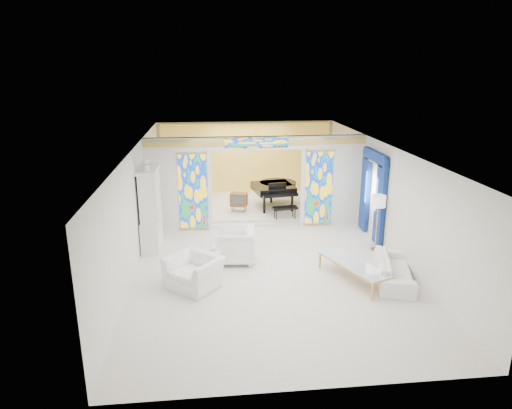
{
  "coord_description": "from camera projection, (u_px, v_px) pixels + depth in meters",
  "views": [
    {
      "loc": [
        -1.52,
        -12.15,
        5.09
      ],
      "look_at": [
        -0.21,
        0.2,
        1.32
      ],
      "focal_mm": 32.0,
      "sensor_mm": 36.0,
      "label": 1
    }
  ],
  "objects": [
    {
      "name": "sofa",
      "position": [
        394.0,
        269.0,
        11.22
      ],
      "size": [
        1.36,
        2.23,
        0.61
      ],
      "primitive_type": "imported",
      "rotation": [
        0.0,
        0.0,
        1.29
      ],
      "color": "white",
      "rests_on": "floor"
    },
    {
      "name": "alcove_platform",
      "position": [
        250.0,
        206.0,
        17.07
      ],
      "size": [
        6.8,
        3.8,
        0.18
      ],
      "primitive_type": "cube",
      "color": "white",
      "rests_on": "floor"
    },
    {
      "name": "vase",
      "position": [
        213.0,
        247.0,
        11.58
      ],
      "size": [
        0.2,
        0.2,
        0.17
      ],
      "primitive_type": "imported",
      "rotation": [
        0.0,
        0.0,
        -0.33
      ],
      "color": "silver",
      "rests_on": "side_table"
    },
    {
      "name": "ceiling",
      "position": [
        264.0,
        147.0,
        12.32
      ],
      "size": [
        7.0,
        12.0,
        0.02
      ],
      "primitive_type": "cube",
      "color": "white",
      "rests_on": "wall_back"
    },
    {
      "name": "blue_drapes",
      "position": [
        373.0,
        188.0,
        13.75
      ],
      "size": [
        0.14,
        1.85,
        2.65
      ],
      "color": "navy",
      "rests_on": "wall_right"
    },
    {
      "name": "chandelier",
      "position": [
        256.0,
        141.0,
        16.28
      ],
      "size": [
        0.48,
        0.48,
        0.3
      ],
      "primitive_type": "cylinder",
      "color": "gold",
      "rests_on": "ceiling"
    },
    {
      "name": "stained_glass_right",
      "position": [
        319.0,
        188.0,
        14.82
      ],
      "size": [
        0.9,
        0.04,
        2.4
      ],
      "primitive_type": "cube",
      "color": "gold",
      "rests_on": "partition_wall"
    },
    {
      "name": "floor",
      "position": [
        264.0,
        250.0,
        13.19
      ],
      "size": [
        12.0,
        12.0,
        0.0
      ],
      "primitive_type": "plane",
      "color": "white",
      "rests_on": "ground"
    },
    {
      "name": "wall_front",
      "position": [
        312.0,
        309.0,
        7.05
      ],
      "size": [
        7.0,
        0.02,
        3.0
      ],
      "primitive_type": "cube",
      "color": "white",
      "rests_on": "floor"
    },
    {
      "name": "coffee_table",
      "position": [
        353.0,
        264.0,
        11.19
      ],
      "size": [
        1.42,
        2.2,
        0.47
      ],
      "rotation": [
        0.0,
        0.0,
        0.4
      ],
      "color": "white",
      "rests_on": "floor"
    },
    {
      "name": "floor_lamp",
      "position": [
        378.0,
        204.0,
        12.8
      ],
      "size": [
        0.47,
        0.47,
        1.64
      ],
      "rotation": [
        0.0,
        0.0,
        -0.2
      ],
      "color": "gold",
      "rests_on": "floor"
    },
    {
      "name": "grand_piano",
      "position": [
        276.0,
        188.0,
        16.56
      ],
      "size": [
        1.76,
        2.72,
        1.03
      ],
      "rotation": [
        0.0,
        0.0,
        0.15
      ],
      "color": "black",
      "rests_on": "alcove_platform"
    },
    {
      "name": "gold_curtain_back",
      "position": [
        246.0,
        160.0,
        18.35
      ],
      "size": [
        6.7,
        0.1,
        2.9
      ],
      "primitive_type": "cube",
      "color": "#F9DA56",
      "rests_on": "wall_back"
    },
    {
      "name": "china_cabinet",
      "position": [
        151.0,
        209.0,
        13.1
      ],
      "size": [
        0.56,
        1.46,
        2.72
      ],
      "color": "white",
      "rests_on": "floor"
    },
    {
      "name": "wall_left",
      "position": [
        137.0,
        204.0,
        12.4
      ],
      "size": [
        0.02,
        12.0,
        3.0
      ],
      "primitive_type": "cube",
      "color": "white",
      "rests_on": "floor"
    },
    {
      "name": "tv_console",
      "position": [
        239.0,
        200.0,
        16.0
      ],
      "size": [
        0.66,
        0.53,
        0.67
      ],
      "rotation": [
        0.0,
        0.0,
        -0.26
      ],
      "color": "brown",
      "rests_on": "alcove_platform"
    },
    {
      "name": "stained_glass_left",
      "position": [
        193.0,
        192.0,
        14.41
      ],
      "size": [
        0.9,
        0.04,
        2.4
      ],
      "primitive_type": "cube",
      "color": "gold",
      "rests_on": "partition_wall"
    },
    {
      "name": "side_table",
      "position": [
        213.0,
        258.0,
        11.67
      ],
      "size": [
        0.52,
        0.52,
        0.61
      ],
      "rotation": [
        0.0,
        0.0,
        0.06
      ],
      "color": "white",
      "rests_on": "floor"
    },
    {
      "name": "stained_glass_transom",
      "position": [
        257.0,
        143.0,
        14.17
      ],
      "size": [
        2.0,
        0.04,
        0.34
      ],
      "primitive_type": "cube",
      "color": "gold",
      "rests_on": "partition_wall"
    },
    {
      "name": "wall_back",
      "position": [
        246.0,
        159.0,
        18.47
      ],
      "size": [
        7.0,
        0.02,
        3.0
      ],
      "primitive_type": "cube",
      "color": "white",
      "rests_on": "floor"
    },
    {
      "name": "armchair_left",
      "position": [
        194.0,
        272.0,
        10.88
      ],
      "size": [
        1.57,
        1.55,
        0.77
      ],
      "primitive_type": "imported",
      "rotation": [
        0.0,
        0.0,
        -0.7
      ],
      "color": "white",
      "rests_on": "floor"
    },
    {
      "name": "wall_right",
      "position": [
        385.0,
        197.0,
        13.11
      ],
      "size": [
        0.02,
        12.0,
        3.0
      ],
      "primitive_type": "cube",
      "color": "white",
      "rests_on": "floor"
    },
    {
      "name": "partition_wall",
      "position": [
        256.0,
        178.0,
        14.61
      ],
      "size": [
        7.0,
        0.22,
        3.0
      ],
      "color": "white",
      "rests_on": "floor"
    },
    {
      "name": "armchair_right",
      "position": [
        235.0,
        245.0,
        12.3
      ],
      "size": [
        1.14,
        1.12,
        0.95
      ],
      "primitive_type": "imported",
      "rotation": [
        0.0,
        0.0,
        -1.67
      ],
      "color": "white",
      "rests_on": "floor"
    }
  ]
}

